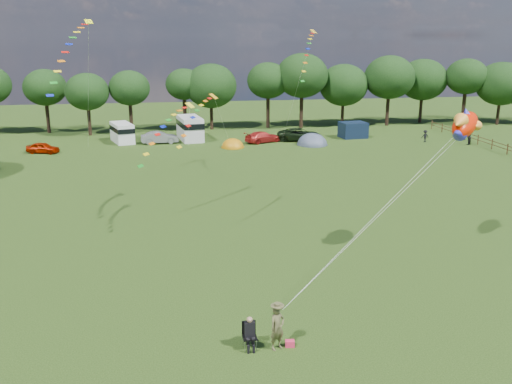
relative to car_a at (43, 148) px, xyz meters
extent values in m
plane|color=black|center=(18.19, -42.13, -0.60)|extent=(180.00, 180.00, 0.00)
cylinder|color=black|center=(-1.83, 14.18, 1.35)|extent=(0.47, 0.47, 3.90)
ellipsoid|color=black|center=(-1.83, 14.18, 5.39)|extent=(5.58, 5.58, 4.74)
cylinder|color=black|center=(3.83, 11.14, 1.18)|extent=(0.44, 0.44, 3.56)
ellipsoid|color=black|center=(3.83, 11.14, 5.04)|extent=(5.56, 5.56, 4.73)
cylinder|color=black|center=(9.10, 12.10, 1.37)|extent=(0.47, 0.47, 3.95)
ellipsoid|color=black|center=(9.10, 12.10, 5.35)|extent=(5.33, 5.33, 4.53)
cylinder|color=black|center=(16.27, 13.90, 1.56)|extent=(0.50, 0.50, 4.33)
ellipsoid|color=black|center=(16.27, 13.90, 5.59)|extent=(4.95, 4.95, 4.21)
cylinder|color=black|center=(19.90, 13.44, 1.06)|extent=(0.43, 0.43, 3.31)
ellipsoid|color=black|center=(19.90, 13.44, 5.35)|extent=(7.03, 7.03, 5.98)
cylinder|color=black|center=(27.85, 13.67, 1.58)|extent=(0.50, 0.50, 4.36)
ellipsoid|color=black|center=(27.85, 13.67, 5.95)|extent=(5.84, 5.84, 4.97)
cylinder|color=black|center=(32.44, 12.79, 1.67)|extent=(0.51, 0.51, 4.55)
ellipsoid|color=black|center=(32.44, 12.79, 6.63)|extent=(7.15, 7.15, 6.08)
cylinder|color=black|center=(38.68, 13.50, 1.00)|extent=(0.42, 0.42, 3.21)
ellipsoid|color=black|center=(38.68, 13.50, 5.20)|extent=(6.90, 6.90, 5.86)
cylinder|color=black|center=(45.17, 12.83, 1.48)|extent=(0.48, 0.48, 4.17)
ellipsoid|color=black|center=(45.17, 12.83, 6.26)|extent=(7.16, 7.16, 6.09)
cylinder|color=black|center=(51.16, 14.76, 1.23)|extent=(0.45, 0.45, 3.66)
ellipsoid|color=black|center=(51.16, 14.76, 5.71)|extent=(7.05, 7.05, 5.99)
cylinder|color=black|center=(56.61, 12.24, 1.72)|extent=(0.52, 0.52, 4.65)
ellipsoid|color=black|center=(56.61, 12.24, 6.28)|extent=(5.96, 5.96, 5.06)
cylinder|color=black|center=(61.35, 10.91, 0.99)|extent=(0.42, 0.42, 3.19)
ellipsoid|color=black|center=(61.35, 10.91, 5.29)|extent=(7.23, 7.23, 6.14)
cylinder|color=#472D19|center=(50.19, -9.13, 0.00)|extent=(0.12, 0.12, 1.20)
cylinder|color=#472D19|center=(50.19, -6.13, 0.00)|extent=(0.12, 0.12, 1.20)
cylinder|color=#472D19|center=(50.19, -7.63, 0.35)|extent=(0.08, 3.00, 0.08)
cylinder|color=#472D19|center=(50.19, -7.63, -0.05)|extent=(0.08, 3.00, 0.08)
cylinder|color=#472D19|center=(50.19, -3.13, 0.00)|extent=(0.12, 0.12, 1.20)
cylinder|color=#472D19|center=(50.19, -4.63, 0.35)|extent=(0.08, 3.00, 0.08)
cylinder|color=#472D19|center=(50.19, -4.63, -0.05)|extent=(0.08, 3.00, 0.08)
cylinder|color=#472D19|center=(50.19, -0.13, 0.00)|extent=(0.12, 0.12, 1.20)
cylinder|color=#472D19|center=(50.19, -1.63, 0.35)|extent=(0.08, 3.00, 0.08)
cylinder|color=#472D19|center=(50.19, -1.63, -0.05)|extent=(0.08, 3.00, 0.08)
cylinder|color=#472D19|center=(50.19, 2.87, 0.00)|extent=(0.12, 0.12, 1.20)
cylinder|color=#472D19|center=(50.19, 1.37, 0.35)|extent=(0.08, 3.00, 0.08)
cylinder|color=#472D19|center=(50.19, 1.37, -0.05)|extent=(0.08, 3.00, 0.08)
cylinder|color=#472D19|center=(50.19, 5.87, 0.00)|extent=(0.12, 0.12, 1.20)
cylinder|color=#472D19|center=(50.19, 4.37, 0.35)|extent=(0.08, 3.00, 0.08)
cylinder|color=#472D19|center=(50.19, 4.37, -0.05)|extent=(0.08, 3.00, 0.08)
cylinder|color=#472D19|center=(50.19, 8.87, 0.00)|extent=(0.12, 0.12, 1.20)
cylinder|color=#472D19|center=(50.19, 7.37, 0.35)|extent=(0.08, 3.00, 0.08)
cylinder|color=#472D19|center=(50.19, 7.37, -0.05)|extent=(0.08, 3.00, 0.08)
imported|color=#9A1900|center=(0.00, 0.00, 0.00)|extent=(3.87, 2.42, 1.20)
imported|color=gray|center=(12.75, 3.80, 0.12)|extent=(4.23, 1.94, 1.45)
imported|color=#AD211C|center=(25.15, 2.45, 0.07)|extent=(4.82, 3.52, 1.33)
imported|color=black|center=(29.82, 2.74, 0.17)|extent=(6.15, 4.21, 1.54)
cube|color=white|center=(8.28, 5.43, 0.57)|extent=(3.22, 5.04, 2.34)
cube|color=black|center=(8.28, 5.43, 1.04)|extent=(3.28, 5.14, 0.55)
cylinder|color=black|center=(8.69, 4.02, -0.27)|extent=(0.70, 0.42, 0.66)
cylinder|color=black|center=(7.87, 6.84, -0.27)|extent=(0.70, 0.42, 0.66)
cube|color=silver|center=(16.51, 5.82, 0.83)|extent=(3.19, 6.00, 2.86)
cube|color=black|center=(16.51, 5.82, 1.41)|extent=(3.25, 6.12, 0.68)
cylinder|color=black|center=(16.76, 4.04, -0.20)|extent=(0.84, 0.40, 0.81)
cylinder|color=black|center=(16.27, 7.61, -0.20)|extent=(0.84, 0.40, 0.81)
ellipsoid|color=#C67D0D|center=(21.10, -0.18, -0.58)|extent=(2.55, 2.93, 2.09)
cylinder|color=#C67D0D|center=(21.10, -0.18, -0.56)|extent=(2.68, 2.68, 0.08)
ellipsoid|color=#455064|center=(30.66, -0.02, -0.58)|extent=(3.51, 4.04, 2.75)
cylinder|color=#455064|center=(30.66, -0.02, -0.56)|extent=(3.69, 3.69, 0.08)
cube|color=black|center=(37.03, 3.91, 0.39)|extent=(3.40, 2.87, 1.97)
imported|color=brown|center=(17.40, -44.21, 0.37)|extent=(0.84, 0.74, 1.94)
cylinder|color=#99999E|center=(16.04, -44.25, -0.34)|extent=(0.02, 0.02, 0.51)
cylinder|color=#99999E|center=(16.53, -44.25, -0.34)|extent=(0.02, 0.02, 0.51)
cylinder|color=#99999E|center=(16.04, -43.76, -0.34)|extent=(0.02, 0.02, 0.51)
cylinder|color=#99999E|center=(16.53, -43.76, -0.34)|extent=(0.02, 0.02, 0.51)
cube|color=black|center=(16.28, -44.01, -0.09)|extent=(0.59, 0.57, 0.06)
cube|color=black|center=(16.28, -43.74, 0.24)|extent=(0.58, 0.07, 0.61)
cube|color=black|center=(16.28, -43.96, 0.27)|extent=(0.43, 0.28, 0.65)
sphere|color=tan|center=(16.28, -43.98, 0.72)|extent=(0.25, 0.25, 0.25)
cube|color=#D6284D|center=(17.97, -44.13, -0.46)|extent=(0.42, 0.31, 0.28)
ellipsoid|color=red|center=(29.92, -35.37, 7.13)|extent=(3.08, 3.15, 1.86)
ellipsoid|color=yellow|center=(29.92, -35.37, 6.99)|extent=(1.92, 1.96, 1.02)
cone|color=#FC9E2F|center=(28.96, -36.39, 7.42)|extent=(1.37, 1.39, 0.98)
cone|color=#2D29C4|center=(28.96, -36.39, 6.84)|extent=(1.37, 1.39, 0.98)
cone|color=#2D29C4|center=(29.99, -35.30, 7.73)|extent=(1.07, 1.06, 0.83)
sphere|color=white|center=(30.45, -34.33, 7.30)|extent=(0.31, 0.31, 0.31)
sphere|color=black|center=(30.46, -34.24, 7.30)|extent=(0.15, 0.15, 0.15)
cube|color=#F6FF16|center=(7.48, -14.35, 13.08)|extent=(0.77, 0.72, 0.37)
cube|color=red|center=(7.21, -14.85, 12.85)|extent=(0.60, 0.43, 0.10)
cube|color=orange|center=(6.94, -15.34, 12.59)|extent=(0.60, 0.43, 0.12)
cube|color=yellow|center=(6.67, -15.84, 12.24)|extent=(0.60, 0.43, 0.13)
cube|color=#198C1E|center=(6.40, -16.33, 11.82)|extent=(0.59, 0.42, 0.13)
cube|color=#0C1EB2|center=(6.13, -16.83, 11.31)|extent=(0.59, 0.42, 0.14)
cube|color=red|center=(5.86, -17.32, 10.73)|extent=(0.59, 0.41, 0.15)
cube|color=orange|center=(5.59, -17.82, 10.06)|extent=(0.59, 0.41, 0.16)
cube|color=yellow|center=(5.32, -18.31, 9.32)|extent=(0.59, 0.40, 0.17)
cube|color=#198C1E|center=(5.05, -18.81, 8.49)|extent=(0.58, 0.40, 0.18)
cube|color=#0C1EB2|center=(4.78, -19.30, 7.59)|extent=(0.58, 0.39, 0.18)
cube|color=yellow|center=(15.18, -22.65, 7.03)|extent=(0.78, 0.80, 0.38)
cube|color=red|center=(14.77, -23.10, 6.92)|extent=(0.50, 0.59, 0.11)
cube|color=orange|center=(14.37, -23.55, 6.77)|extent=(0.50, 0.59, 0.12)
cube|color=yellow|center=(13.96, -24.00, 6.55)|extent=(0.49, 0.59, 0.13)
cube|color=#198C1E|center=(13.56, -24.45, 6.24)|extent=(0.49, 0.59, 0.14)
cube|color=#0C1EB2|center=(13.15, -24.90, 5.85)|extent=(0.49, 0.59, 0.15)
cube|color=red|center=(12.75, -25.35, 5.38)|extent=(0.48, 0.58, 0.16)
cube|color=orange|center=(12.34, -25.80, 4.83)|extent=(0.48, 0.58, 0.16)
cube|color=yellow|center=(11.94, -26.25, 4.21)|extent=(0.47, 0.58, 0.17)
cube|color=#198C1E|center=(11.53, -26.70, 3.50)|extent=(0.47, 0.57, 0.18)
cube|color=gold|center=(16.56, -26.70, 8.07)|extent=(0.68, 0.72, 0.35)
cube|color=red|center=(16.25, -27.24, 8.00)|extent=(0.41, 0.55, 0.10)
cube|color=orange|center=(15.93, -27.78, 7.89)|extent=(0.41, 0.55, 0.11)
cube|color=yellow|center=(15.62, -28.32, 7.70)|extent=(0.41, 0.55, 0.12)
cube|color=#198C1E|center=(15.30, -28.86, 7.43)|extent=(0.40, 0.55, 0.13)
cube|color=#0C1EB2|center=(14.99, -29.40, 7.07)|extent=(0.40, 0.55, 0.13)
cube|color=red|center=(14.67, -29.94, 6.64)|extent=(0.40, 0.55, 0.14)
cube|color=orange|center=(14.36, -30.48, 6.13)|extent=(0.39, 0.54, 0.15)
cube|color=yellow|center=(14.04, -31.02, 5.54)|extent=(0.39, 0.54, 0.16)
imported|color=black|center=(48.94, -3.02, 0.34)|extent=(1.07, 1.01, 1.88)
imported|color=black|center=(44.70, -0.52, 0.13)|extent=(0.99, 0.53, 1.47)
cube|color=gold|center=(26.86, -13.46, 12.32)|extent=(0.69, 0.68, 0.33)
cube|color=red|center=(26.63, -13.95, 12.16)|extent=(0.50, 0.45, 0.09)
cube|color=orange|center=(26.41, -14.45, 11.96)|extent=(0.50, 0.45, 0.10)
cube|color=yellow|center=(26.18, -14.94, 11.68)|extent=(0.49, 0.45, 0.11)
cube|color=#198C1E|center=(25.96, -15.44, 11.32)|extent=(0.49, 0.45, 0.12)
cube|color=#0C1EB2|center=(25.73, -15.93, 10.87)|extent=(0.49, 0.44, 0.13)
cube|color=red|center=(25.51, -16.43, 10.35)|extent=(0.49, 0.44, 0.13)
cube|color=orange|center=(25.28, -16.92, 9.75)|extent=(0.48, 0.44, 0.14)
cube|color=yellow|center=(25.06, -17.42, 9.07)|extent=(0.48, 0.43, 0.15)
cube|color=#198C1E|center=(24.83, -17.91, 8.31)|extent=(0.48, 0.43, 0.15)
camera|label=1|loc=(13.06, -64.92, 12.01)|focal=40.00mm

